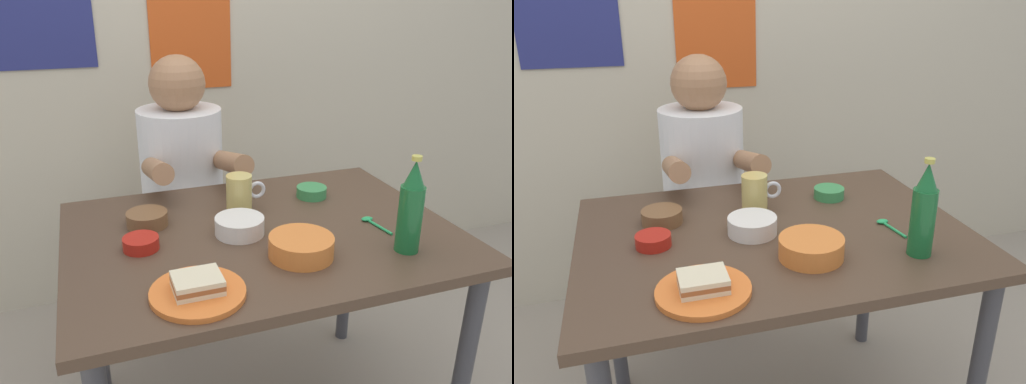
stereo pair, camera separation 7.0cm
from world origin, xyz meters
TOP-DOWN VIEW (x-y plane):
  - wall_back at (-0.00, 1.05)m, footprint 4.40×0.09m
  - dining_table at (0.00, 0.00)m, footprint 1.10×0.80m
  - stool at (-0.11, 0.63)m, footprint 0.34×0.34m
  - person_seated at (-0.11, 0.62)m, footprint 0.33×0.56m
  - plate_orange at (-0.25, -0.27)m, footprint 0.22×0.22m
  - sandwich at (-0.25, -0.27)m, footprint 0.11×0.09m
  - beer_mug at (-0.02, 0.15)m, footprint 0.13×0.08m
  - beer_bottle at (0.32, -0.24)m, footprint 0.06×0.06m
  - sambal_bowl_red at (-0.34, -0.00)m, footprint 0.10×0.10m
  - condiment_bowl_brown at (-0.31, 0.14)m, footprint 0.12×0.12m
  - dip_bowl_green at (0.24, 0.19)m, footprint 0.10×0.10m
  - soup_bowl_orange at (0.04, -0.18)m, footprint 0.17×0.17m
  - rice_bowl_white at (-0.07, -0.00)m, footprint 0.14×0.14m
  - spoon at (0.32, -0.06)m, footprint 0.04×0.12m

SIDE VIEW (x-z plane):
  - stool at x=-0.11m, z-range 0.12..0.57m
  - dining_table at x=0.00m, z-range 0.28..1.02m
  - spoon at x=0.32m, z-range 0.74..0.75m
  - plate_orange at x=-0.25m, z-range 0.74..0.75m
  - sambal_bowl_red at x=-0.34m, z-range 0.74..0.78m
  - dip_bowl_green at x=0.24m, z-range 0.74..0.78m
  - condiment_bowl_brown at x=-0.31m, z-range 0.74..0.78m
  - person_seated at x=-0.11m, z-range 0.41..1.13m
  - rice_bowl_white at x=-0.07m, z-range 0.74..0.79m
  - soup_bowl_orange at x=0.04m, z-range 0.74..0.80m
  - sandwich at x=-0.25m, z-range 0.75..0.79m
  - beer_mug at x=-0.02m, z-range 0.74..0.86m
  - beer_bottle at x=0.32m, z-range 0.73..0.99m
  - wall_back at x=0.00m, z-range 0.00..2.60m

